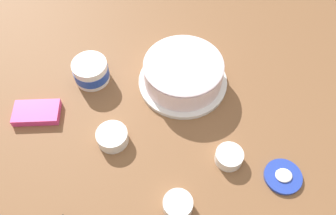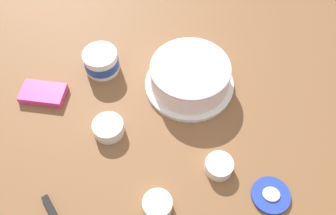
{
  "view_description": "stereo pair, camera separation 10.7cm",
  "coord_description": "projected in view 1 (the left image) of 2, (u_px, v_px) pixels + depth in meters",
  "views": [
    {
      "loc": [
        0.03,
        0.53,
        0.92
      ],
      "look_at": [
        -0.03,
        -0.06,
        0.04
      ],
      "focal_mm": 38.1,
      "sensor_mm": 36.0,
      "label": 1
    },
    {
      "loc": [
        -0.07,
        0.53,
        0.92
      ],
      "look_at": [
        -0.03,
        -0.06,
        0.04
      ],
      "focal_mm": 38.1,
      "sensor_mm": 36.0,
      "label": 2
    }
  ],
  "objects": [
    {
      "name": "sprinkle_bowl_rainbow",
      "position": [
        112.0,
        137.0,
        1.03
      ],
      "size": [
        0.09,
        0.09,
        0.04
      ],
      "color": "white",
      "rests_on": "ground_plane"
    },
    {
      "name": "ground_plane",
      "position": [
        159.0,
        132.0,
        1.06
      ],
      "size": [
        1.54,
        1.54,
        0.0
      ],
      "primitive_type": "plane",
      "color": "brown"
    },
    {
      "name": "frosted_cake",
      "position": [
        183.0,
        73.0,
        1.13
      ],
      "size": [
        0.29,
        0.29,
        0.1
      ],
      "color": "white",
      "rests_on": "ground_plane"
    },
    {
      "name": "sprinkle_bowl_orange",
      "position": [
        229.0,
        157.0,
        1.0
      ],
      "size": [
        0.08,
        0.08,
        0.04
      ],
      "color": "white",
      "rests_on": "ground_plane"
    },
    {
      "name": "sprinkle_bowl_green",
      "position": [
        178.0,
        205.0,
        0.92
      ],
      "size": [
        0.08,
        0.08,
        0.04
      ],
      "color": "white",
      "rests_on": "ground_plane"
    },
    {
      "name": "candy_box_lower",
      "position": [
        37.0,
        112.0,
        1.09
      ],
      "size": [
        0.14,
        0.09,
        0.02
      ],
      "primitive_type": "cube",
      "rotation": [
        0.0,
        0.0,
        -0.07
      ],
      "color": "#E53D8E",
      "rests_on": "ground_plane"
    },
    {
      "name": "frosting_tub_lid",
      "position": [
        283.0,
        176.0,
        0.98
      ],
      "size": [
        0.1,
        0.1,
        0.02
      ],
      "color": "#233DAD",
      "rests_on": "ground_plane"
    },
    {
      "name": "frosting_tub",
      "position": [
        91.0,
        71.0,
        1.14
      ],
      "size": [
        0.11,
        0.11,
        0.07
      ],
      "color": "white",
      "rests_on": "ground_plane"
    }
  ]
}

